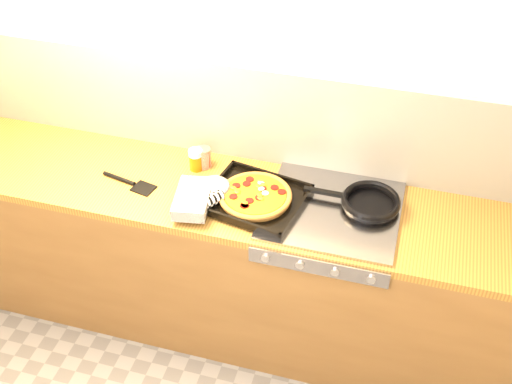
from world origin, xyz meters
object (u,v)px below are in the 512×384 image
(tomato_can, at_px, (203,157))
(juice_glass, at_px, (196,160))
(pizza_on_tray, at_px, (238,196))
(frying_pan, at_px, (369,202))

(tomato_can, distance_m, juice_glass, 0.04)
(pizza_on_tray, height_order, tomato_can, tomato_can)
(frying_pan, bearing_deg, juice_glass, 175.45)
(juice_glass, bearing_deg, pizza_on_tray, -35.18)
(frying_pan, distance_m, juice_glass, 0.85)
(pizza_on_tray, xyz_separation_m, juice_glass, (-0.27, 0.19, 0.01))
(juice_glass, bearing_deg, tomato_can, 48.15)
(tomato_can, xyz_separation_m, juice_glass, (-0.03, -0.03, 0.00))
(frying_pan, relative_size, juice_glass, 3.99)
(frying_pan, height_order, juice_glass, juice_glass)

